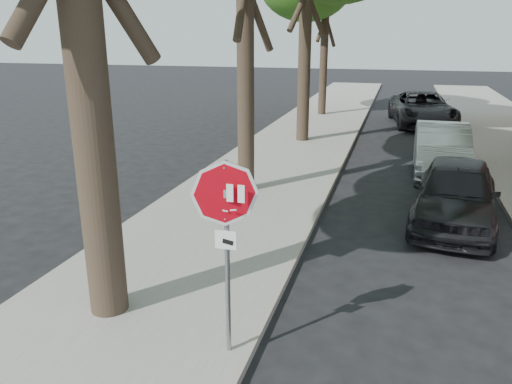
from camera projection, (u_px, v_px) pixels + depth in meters
ground at (280, 366)px, 6.50m from camera, size 120.00×120.00×0.00m
sidewalk_left at (289, 152)px, 18.14m from camera, size 4.00×55.00×0.12m
curb_left at (346, 155)px, 17.60m from camera, size 0.12×55.00×0.13m
curb_right at (480, 164)px, 16.45m from camera, size 0.12×55.00×0.13m
stop_sign at (226, 222)px, 6.07m from camera, size 0.76×0.34×2.61m
car_a at (456, 193)px, 11.19m from camera, size 2.26×4.52×1.48m
car_b at (442, 149)px, 15.52m from camera, size 1.60×4.52×1.49m
car_d at (422, 109)px, 23.55m from camera, size 3.35×5.94×1.57m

